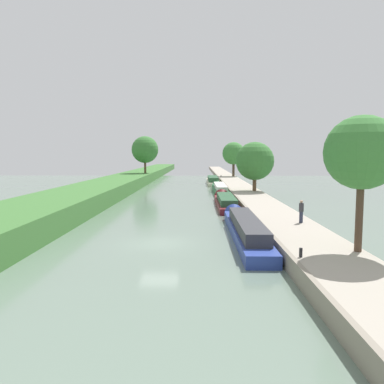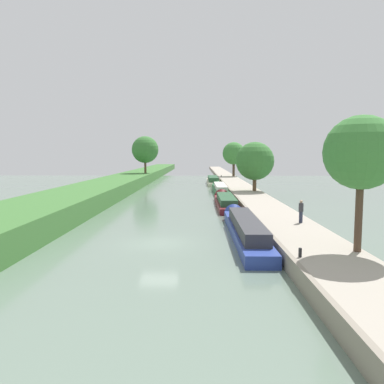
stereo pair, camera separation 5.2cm
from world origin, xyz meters
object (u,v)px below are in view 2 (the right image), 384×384
(narrowboat_blue, at_px, (244,228))
(mooring_bollard_near, at_px, (300,253))
(mooring_bollard_far, at_px, (221,176))
(narrowboat_maroon, at_px, (225,201))
(person_walking, at_px, (301,211))
(narrowboat_green, at_px, (220,189))
(narrowboat_cream, at_px, (213,181))

(narrowboat_blue, bearing_deg, mooring_bollard_near, -79.47)
(mooring_bollard_near, bearing_deg, mooring_bollard_far, 90.00)
(narrowboat_maroon, height_order, person_walking, person_walking)
(narrowboat_maroon, distance_m, person_walking, 16.38)
(narrowboat_blue, relative_size, mooring_bollard_far, 36.10)
(narrowboat_blue, bearing_deg, mooring_bollard_far, 88.31)
(mooring_bollard_far, bearing_deg, narrowboat_green, -93.92)
(narrowboat_maroon, bearing_deg, person_walking, -74.60)
(narrowboat_maroon, bearing_deg, narrowboat_cream, 90.43)
(narrowboat_maroon, xyz_separation_m, mooring_bollard_far, (1.83, 38.88, 0.60))
(narrowboat_cream, bearing_deg, narrowboat_blue, -89.47)
(narrowboat_cream, relative_size, mooring_bollard_far, 33.32)
(mooring_bollard_far, bearing_deg, mooring_bollard_near, -90.00)
(narrowboat_green, bearing_deg, narrowboat_blue, -89.99)
(narrowboat_green, height_order, person_walking, person_walking)
(narrowboat_blue, height_order, mooring_bollard_far, narrowboat_blue)
(narrowboat_green, bearing_deg, mooring_bollard_far, 86.08)
(narrowboat_green, distance_m, narrowboat_cream, 17.15)
(narrowboat_blue, xyz_separation_m, narrowboat_maroon, (-0.21, 16.22, -0.11))
(narrowboat_blue, height_order, narrowboat_green, narrowboat_blue)
(narrowboat_green, xyz_separation_m, mooring_bollard_near, (1.63, -40.00, 0.54))
(narrowboat_green, bearing_deg, person_walking, -82.34)
(narrowboat_green, xyz_separation_m, person_walking, (4.14, -30.78, 1.19))
(mooring_bollard_far, bearing_deg, person_walking, -87.38)
(narrowboat_blue, distance_m, mooring_bollard_near, 8.91)
(narrowboat_maroon, bearing_deg, mooring_bollard_near, -85.80)
(narrowboat_maroon, distance_m, narrowboat_green, 15.03)
(narrowboat_green, relative_size, narrowboat_cream, 1.09)
(narrowboat_blue, distance_m, person_walking, 4.31)
(mooring_bollard_near, bearing_deg, person_walking, 74.82)
(narrowboat_cream, distance_m, mooring_bollard_near, 57.18)
(narrowboat_cream, xyz_separation_m, person_walking, (4.58, -47.92, 1.14))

